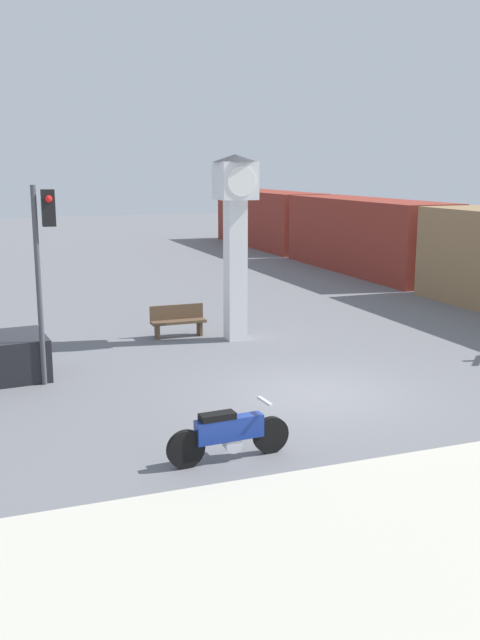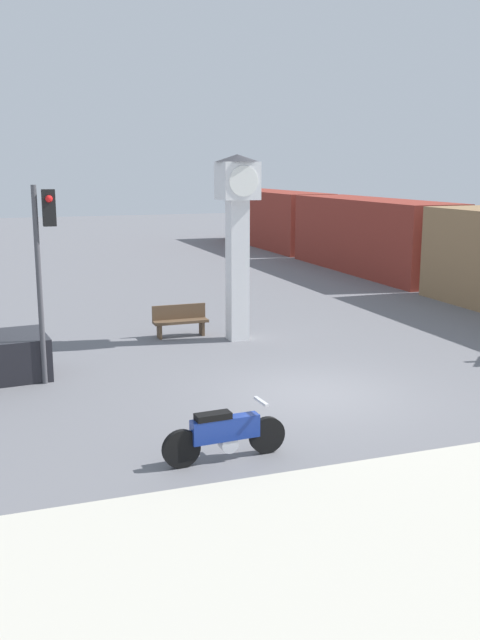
{
  "view_description": "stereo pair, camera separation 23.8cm",
  "coord_description": "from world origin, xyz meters",
  "px_view_note": "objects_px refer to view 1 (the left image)",
  "views": [
    {
      "loc": [
        -6.75,
        -13.39,
        4.85
      ],
      "look_at": [
        -1.12,
        1.63,
        1.4
      ],
      "focal_mm": 40.0,
      "sensor_mm": 36.0,
      "label": 1
    },
    {
      "loc": [
        -6.53,
        -13.47,
        4.85
      ],
      "look_at": [
        -1.12,
        1.63,
        1.4
      ],
      "focal_mm": 40.0,
      "sensor_mm": 36.0,
      "label": 2
    }
  ],
  "objects_px": {
    "clock_tower": "(235,220)",
    "motorcycle": "(229,434)",
    "bench": "(178,320)",
    "freight_train": "(365,235)",
    "traffic_light": "(43,250)"
  },
  "relations": [
    {
      "from": "motorcycle",
      "to": "clock_tower",
      "type": "relative_size",
      "value": 0.42
    },
    {
      "from": "motorcycle",
      "to": "freight_train",
      "type": "height_order",
      "value": "freight_train"
    },
    {
      "from": "clock_tower",
      "to": "bench",
      "type": "xyz_separation_m",
      "value": [
        -1.45,
        0.95,
        -2.93
      ]
    },
    {
      "from": "clock_tower",
      "to": "motorcycle",
      "type": "bearing_deg",
      "value": -110.9
    },
    {
      "from": "bench",
      "to": "freight_train",
      "type": "bearing_deg",
      "value": 39.33
    },
    {
      "from": "clock_tower",
      "to": "traffic_light",
      "type": "xyz_separation_m",
      "value": [
        -5.44,
        -2.54,
        -0.35
      ]
    },
    {
      "from": "clock_tower",
      "to": "bench",
      "type": "bearing_deg",
      "value": 146.77
    },
    {
      "from": "traffic_light",
      "to": "bench",
      "type": "bearing_deg",
      "value": 41.09
    },
    {
      "from": "clock_tower",
      "to": "freight_train",
      "type": "xyz_separation_m",
      "value": [
        10.46,
        10.7,
        -1.72
      ]
    },
    {
      "from": "clock_tower",
      "to": "traffic_light",
      "type": "distance_m",
      "value": 6.01
    },
    {
      "from": "motorcycle",
      "to": "traffic_light",
      "type": "bearing_deg",
      "value": 109.5
    },
    {
      "from": "traffic_light",
      "to": "freight_train",
      "type": "bearing_deg",
      "value": 39.78
    },
    {
      "from": "motorcycle",
      "to": "clock_tower",
      "type": "height_order",
      "value": "clock_tower"
    },
    {
      "from": "freight_train",
      "to": "traffic_light",
      "type": "height_order",
      "value": "traffic_light"
    },
    {
      "from": "freight_train",
      "to": "traffic_light",
      "type": "relative_size",
      "value": 7.78
    }
  ]
}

